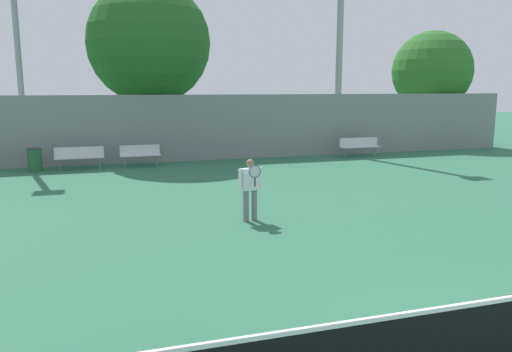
# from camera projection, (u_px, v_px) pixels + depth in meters

# --- Properties ---
(tennis_player) EXTENTS (0.60, 0.44, 1.54)m
(tennis_player) POSITION_uv_depth(u_px,v_px,m) (250.00, 186.00, 12.17)
(tennis_player) COLOR slate
(tennis_player) RESTS_ON ground_plane
(bench_courtside_near) EXTENTS (1.91, 0.40, 0.89)m
(bench_courtside_near) POSITION_uv_depth(u_px,v_px,m) (79.00, 155.00, 19.98)
(bench_courtside_near) COLOR silver
(bench_courtside_near) RESTS_ON ground_plane
(bench_adjacent_court) EXTENTS (1.98, 0.40, 0.89)m
(bench_adjacent_court) POSITION_uv_depth(u_px,v_px,m) (359.00, 145.00, 23.65)
(bench_adjacent_court) COLOR silver
(bench_adjacent_court) RESTS_ON ground_plane
(bench_by_gate) EXTENTS (1.63, 0.40, 0.89)m
(bench_by_gate) POSITION_uv_depth(u_px,v_px,m) (140.00, 153.00, 20.68)
(bench_by_gate) COLOR silver
(bench_by_gate) RESTS_ON ground_plane
(light_pole_near_left) EXTENTS (0.90, 0.60, 8.85)m
(light_pole_near_left) POSITION_uv_depth(u_px,v_px,m) (17.00, 34.00, 20.01)
(light_pole_near_left) COLOR #939399
(light_pole_near_left) RESTS_ON ground_plane
(light_pole_far_right) EXTENTS (0.90, 0.60, 11.14)m
(light_pole_far_right) POSITION_uv_depth(u_px,v_px,m) (340.00, 27.00, 23.71)
(light_pole_far_right) COLOR #939399
(light_pole_far_right) RESTS_ON ground_plane
(trash_bin) EXTENTS (0.57, 0.57, 0.91)m
(trash_bin) POSITION_uv_depth(u_px,v_px,m) (35.00, 160.00, 19.45)
(trash_bin) COLOR #235B33
(trash_bin) RESTS_ON ground_plane
(back_fence) EXTENTS (31.91, 0.06, 2.93)m
(back_fence) POSITION_uv_depth(u_px,v_px,m) (205.00, 128.00, 22.32)
(back_fence) COLOR gray
(back_fence) RESTS_ON ground_plane
(tree_green_tall) EXTENTS (5.56, 5.56, 8.02)m
(tree_green_tall) POSITION_uv_depth(u_px,v_px,m) (149.00, 43.00, 22.67)
(tree_green_tall) COLOR brown
(tree_green_tall) RESTS_ON ground_plane
(tree_green_broad) EXTENTS (4.41, 4.41, 6.37)m
(tree_green_broad) POSITION_uv_depth(u_px,v_px,m) (432.00, 71.00, 28.00)
(tree_green_broad) COLOR brown
(tree_green_broad) RESTS_ON ground_plane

